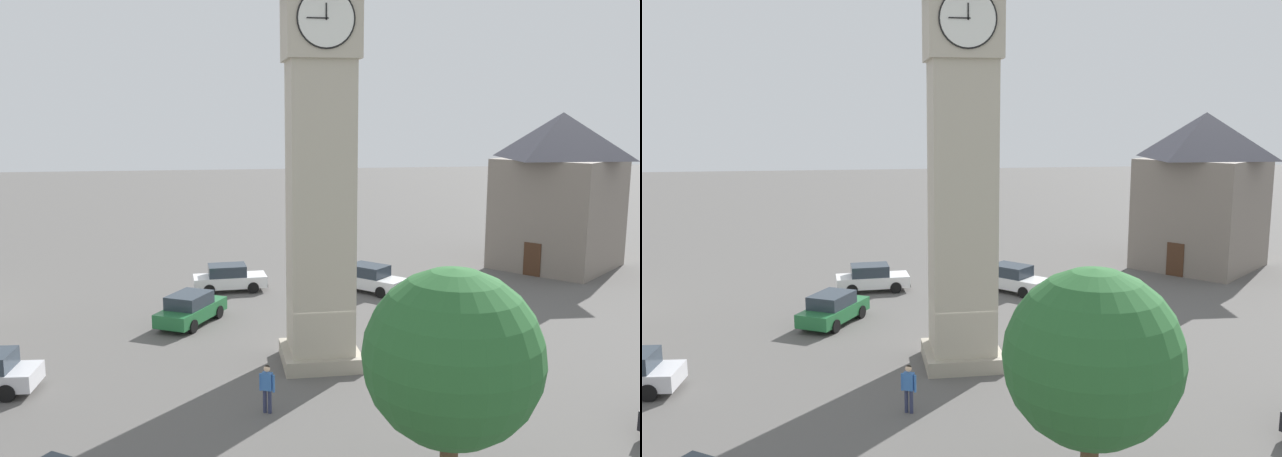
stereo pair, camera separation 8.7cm
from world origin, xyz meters
TOP-DOWN VIEW (x-y plane):
  - ground_plane at (0.00, 0.00)m, footprint 200.00×200.00m
  - clock_tower at (0.00, 0.00)m, footprint 3.72×3.72m
  - car_red_corner at (-4.56, -10.62)m, footprint 4.06×4.16m
  - car_black_far at (5.35, -6.06)m, footprint 3.49×4.43m
  - car_green_alley at (3.38, -11.99)m, footprint 4.23×2.02m
  - pedestrian at (2.49, 4.34)m, footprint 0.51×0.36m
  - tree at (-1.40, 11.26)m, footprint 4.32×4.32m
  - building_corner_back at (-18.26, -15.05)m, footprint 10.28×10.18m

SIDE VIEW (x-z plane):
  - ground_plane at x=0.00m, z-range 0.00..0.00m
  - car_red_corner at x=-4.56m, z-range 0.00..1.53m
  - car_black_far at x=5.35m, z-range 0.00..1.53m
  - car_green_alley at x=3.38m, z-range 0.00..1.53m
  - pedestrian at x=2.49m, z-range 0.16..1.86m
  - tree at x=-1.40m, z-range 1.05..7.51m
  - building_corner_back at x=-18.26m, z-range 0.10..10.25m
  - clock_tower at x=0.00m, z-range 1.81..23.01m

